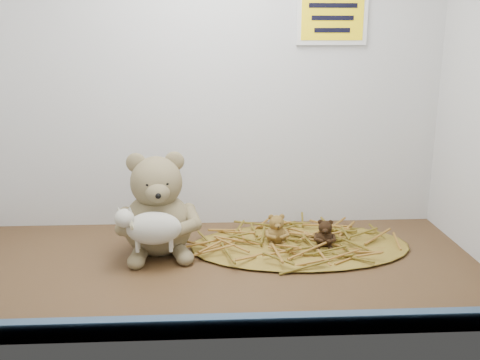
{
  "coord_description": "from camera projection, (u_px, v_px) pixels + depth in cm",
  "views": [
    {
      "loc": [
        -1.04,
        -111.77,
        50.0
      ],
      "look_at": [
        4.98,
        2.8,
        19.5
      ],
      "focal_mm": 40.0,
      "sensor_mm": 36.0,
      "label": 1
    }
  ],
  "objects": [
    {
      "name": "mini_teddy_tan",
      "position": [
        276.0,
        228.0,
        1.32
      ],
      "size": [
        6.33,
        6.65,
        7.47
      ],
      "primitive_type": null,
      "rotation": [
        0.0,
        0.0,
        0.05
      ],
      "color": "brown",
      "rests_on": "straw_bed"
    },
    {
      "name": "front_rail",
      "position": [
        221.0,
        326.0,
        0.93
      ],
      "size": [
        119.28,
        2.2,
        3.6
      ],
      "primitive_type": "cube",
      "color": "#3C5773",
      "rests_on": "shelf_floor"
    },
    {
      "name": "alcove_shell",
      "position": [
        216.0,
        62.0,
        1.18
      ],
      "size": [
        120.4,
        60.2,
        90.4
      ],
      "color": "#3D2415",
      "rests_on": "ground"
    },
    {
      "name": "main_teddy",
      "position": [
        157.0,
        204.0,
        1.26
      ],
      "size": [
        22.59,
        23.52,
        24.55
      ],
      "primitive_type": null,
      "rotation": [
        0.0,
        0.0,
        0.14
      ],
      "color": "olive",
      "rests_on": "shelf_floor"
    },
    {
      "name": "toy_lamb",
      "position": [
        154.0,
        228.0,
        1.18
      ],
      "size": [
        15.97,
        9.74,
        10.32
      ],
      "primitive_type": null,
      "color": "beige",
      "rests_on": "main_teddy"
    },
    {
      "name": "mini_teddy_brown",
      "position": [
        325.0,
        232.0,
        1.3
      ],
      "size": [
        6.52,
        6.76,
        6.79
      ],
      "primitive_type": null,
      "rotation": [
        0.0,
        0.0,
        -0.2
      ],
      "color": "black",
      "rests_on": "straw_bed"
    },
    {
      "name": "wall_sign",
      "position": [
        332.0,
        18.0,
        1.37
      ],
      "size": [
        16.0,
        1.2,
        11.0
      ],
      "primitive_type": "cube",
      "color": "yellow",
      "rests_on": "back_wall"
    },
    {
      "name": "straw_bed",
      "position": [
        300.0,
        245.0,
        1.32
      ],
      "size": [
        54.14,
        31.44,
        1.05
      ],
      "primitive_type": "ellipsoid",
      "color": "brown",
      "rests_on": "shelf_floor"
    }
  ]
}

